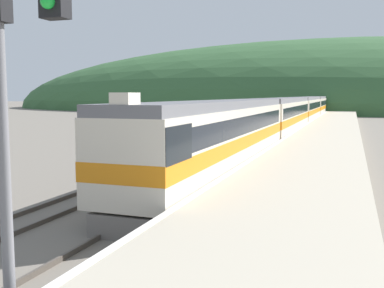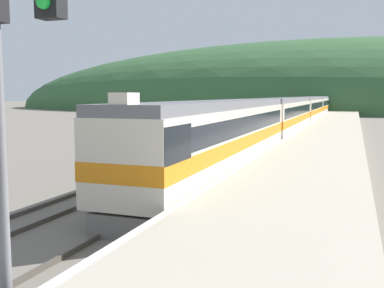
% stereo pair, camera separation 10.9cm
% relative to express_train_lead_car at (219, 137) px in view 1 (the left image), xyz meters
% --- Properties ---
extents(track_main, '(1.52, 180.00, 0.16)m').
position_rel_express_train_lead_car_xyz_m(track_main, '(0.00, 47.42, -2.17)').
color(track_main, '#4C443D').
rests_on(track_main, ground).
extents(track_siding, '(1.52, 180.00, 0.16)m').
position_rel_express_train_lead_car_xyz_m(track_siding, '(-4.15, 47.42, -2.17)').
color(track_siding, '#4C443D').
rests_on(track_siding, ground).
extents(platform, '(5.65, 140.00, 1.15)m').
position_rel_express_train_lead_car_xyz_m(platform, '(4.38, 27.42, -1.69)').
color(platform, '#B2A893').
rests_on(platform, ground).
extents(distant_hills, '(215.55, 97.00, 41.48)m').
position_rel_express_train_lead_car_xyz_m(distant_hills, '(0.00, 121.17, -2.25)').
color(distant_hills, '#335B33').
rests_on(distant_hills, ground).
extents(station_shed, '(7.40, 5.10, 3.32)m').
position_rel_express_train_lead_car_xyz_m(station_shed, '(-10.26, 25.57, -0.57)').
color(station_shed, '#385B42').
rests_on(station_shed, ground).
extents(express_train_lead_car, '(3.00, 21.65, 4.48)m').
position_rel_express_train_lead_car_xyz_m(express_train_lead_car, '(0.00, 0.00, 0.00)').
color(express_train_lead_car, black).
rests_on(express_train_lead_car, ground).
extents(carriage_second, '(2.99, 21.48, 4.12)m').
position_rel_express_train_lead_car_xyz_m(carriage_second, '(0.00, 22.68, -0.01)').
color(carriage_second, black).
rests_on(carriage_second, ground).
extents(carriage_third, '(2.99, 21.48, 4.12)m').
position_rel_express_train_lead_car_xyz_m(carriage_third, '(0.00, 45.04, -0.01)').
color(carriage_third, black).
rests_on(carriage_third, ground).
extents(carriage_fourth, '(2.99, 21.48, 4.12)m').
position_rel_express_train_lead_car_xyz_m(carriage_fourth, '(0.00, 67.40, -0.01)').
color(carriage_fourth, black).
rests_on(carriage_fourth, ground).
extents(carriage_fifth, '(2.99, 21.48, 4.12)m').
position_rel_express_train_lead_car_xyz_m(carriage_fifth, '(0.00, 89.76, -0.01)').
color(carriage_fifth, black).
rests_on(carriage_fifth, ground).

